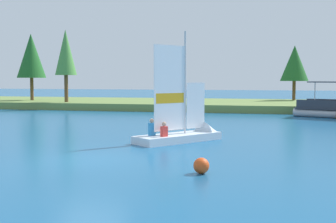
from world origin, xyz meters
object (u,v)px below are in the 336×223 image
Objects in this scene: shoreline_tree_left at (31,56)px; channel_buoy at (201,166)px; shoreline_tree_centre at (295,63)px; shoreline_tree_midleft at (66,53)px; sailboat at (191,133)px.

shoreline_tree_left reaches higher than channel_buoy.
shoreline_tree_left is at bearing -166.63° from shoreline_tree_centre.
shoreline_tree_midleft is 1.25× the size of sailboat.
shoreline_tree_midleft reaches higher than sailboat.
shoreline_tree_left is 1.21× the size of shoreline_tree_centre.
shoreline_tree_left is 30.35m from sailboat.
channel_buoy is at bearing -56.68° from shoreline_tree_midleft.
shoreline_tree_midleft is 1.22× the size of shoreline_tree_centre.
channel_buoy is at bearing -96.94° from shoreline_tree_centre.
sailboat is (-5.91, -27.88, -4.14)m from shoreline_tree_centre.
shoreline_tree_left reaches higher than sailboat.
shoreline_tree_midleft reaches higher than shoreline_tree_centre.
shoreline_tree_midleft is at bearing -157.33° from shoreline_tree_centre.
shoreline_tree_left is 1.00× the size of shoreline_tree_midleft.
shoreline_tree_midleft reaches higher than shoreline_tree_left.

